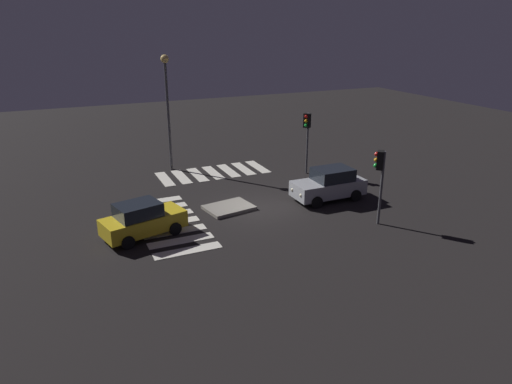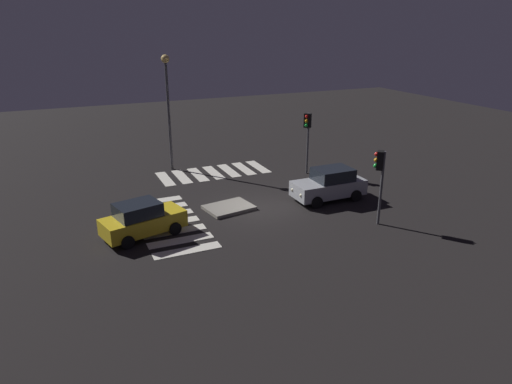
{
  "view_description": "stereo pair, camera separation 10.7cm",
  "coord_description": "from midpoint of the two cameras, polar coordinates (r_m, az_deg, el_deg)",
  "views": [
    {
      "loc": [
        10.05,
        22.3,
        9.92
      ],
      "look_at": [
        0.0,
        0.0,
        1.0
      ],
      "focal_mm": 32.6,
      "sensor_mm": 36.0,
      "label": 1
    },
    {
      "loc": [
        9.95,
        22.34,
        9.92
      ],
      "look_at": [
        0.0,
        0.0,
        1.0
      ],
      "focal_mm": 32.6,
      "sensor_mm": 36.0,
      "label": 2
    }
  ],
  "objects": [
    {
      "name": "traffic_light_west",
      "position": [
        24.25,
        14.85,
        2.72
      ],
      "size": [
        0.53,
        0.54,
        3.93
      ],
      "rotation": [
        0.0,
        0.0,
        -0.74
      ],
      "color": "#47474C",
      "rests_on": "ground"
    },
    {
      "name": "traffic_island",
      "position": [
        26.33,
        -3.46,
        -1.92
      ],
      "size": [
        2.85,
        2.32,
        0.18
      ],
      "color": "gray",
      "rests_on": "ground"
    },
    {
      "name": "crosswalk_near",
      "position": [
        32.83,
        -5.37,
        2.38
      ],
      "size": [
        7.6,
        3.2,
        0.02
      ],
      "color": "silver",
      "rests_on": "ground"
    },
    {
      "name": "street_lamp",
      "position": [
        32.89,
        -10.97,
        11.78
      ],
      "size": [
        0.56,
        0.56,
        7.95
      ],
      "color": "#47474C",
      "rests_on": "ground"
    },
    {
      "name": "ground_plane",
      "position": [
        26.39,
        -0.12,
        -2.04
      ],
      "size": [
        80.0,
        80.0,
        0.0
      ],
      "primitive_type": "plane",
      "color": "black"
    },
    {
      "name": "traffic_light_south",
      "position": [
        31.81,
        6.18,
        7.76
      ],
      "size": [
        0.53,
        0.54,
        4.24
      ],
      "rotation": [
        0.0,
        0.0,
        0.66
      ],
      "color": "#47474C",
      "rests_on": "ground"
    },
    {
      "name": "car_silver",
      "position": [
        27.81,
        8.87,
        0.94
      ],
      "size": [
        4.37,
        2.06,
        1.9
      ],
      "rotation": [
        0.0,
        0.0,
        -0.0
      ],
      "color": "#9EA0A5",
      "rests_on": "ground"
    },
    {
      "name": "crosswalk_side",
      "position": [
        24.92,
        -10.74,
        -3.77
      ],
      "size": [
        3.2,
        7.6,
        0.02
      ],
      "color": "silver",
      "rests_on": "ground"
    },
    {
      "name": "car_yellow",
      "position": [
        23.42,
        -13.9,
        -3.33
      ],
      "size": [
        4.29,
        2.64,
        1.76
      ],
      "rotation": [
        0.0,
        0.0,
        3.39
      ],
      "color": "gold",
      "rests_on": "ground"
    }
  ]
}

